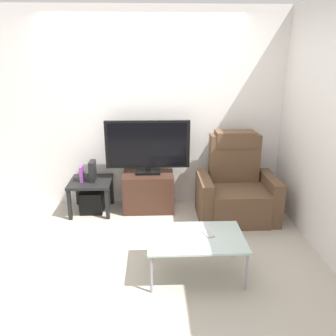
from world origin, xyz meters
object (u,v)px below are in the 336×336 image
tv_stand (149,191)px  side_table (91,185)px  book_upright (82,174)px  game_console (93,171)px  recliner_armchair (236,189)px  cell_phone (208,233)px  coffee_table (196,239)px  subwoofer_box (92,201)px  television (148,146)px

tv_stand → side_table: bearing=-176.7°
book_upright → game_console: bearing=12.5°
recliner_armchair → game_console: recliner_armchair is taller
tv_stand → recliner_armchair: bearing=-12.4°
game_console → cell_phone: (1.31, -1.39, -0.17)m
coffee_table → game_console: bearing=129.7°
book_upright → cell_phone: bearing=-43.2°
tv_stand → subwoofer_box: (-0.76, -0.04, -0.11)m
side_table → game_console: bearing=15.9°
coffee_table → television: bearing=107.4°
tv_stand → cell_phone: 1.54m
tv_stand → coffee_table: size_ratio=0.74×
television → game_console: (-0.72, -0.05, -0.31)m
recliner_armchair → book_upright: size_ratio=5.25×
game_console → side_table: bearing=-164.1°
television → coffee_table: bearing=-72.6°
tv_stand → television: 0.63m
subwoofer_box → cell_phone: size_ratio=1.96×
recliner_armchair → game_console: size_ratio=4.11×
subwoofer_box → game_console: size_ratio=1.12×
game_console → coffee_table: bearing=-50.3°
tv_stand → game_console: 0.79m
book_upright → game_console: 0.14m
recliner_armchair → game_console: (-1.85, 0.21, 0.20)m
side_table → recliner_armchair: bearing=-6.2°
tv_stand → game_console: game_console is taller
side_table → coffee_table: (1.23, -1.42, -0.00)m
recliner_armchair → television: bearing=165.3°
book_upright → cell_phone: book_upright is taller
television → book_upright: television is taller
subwoofer_box → recliner_armchair: bearing=-6.2°
side_table → game_console: game_console is taller
subwoofer_box → television: bearing=4.7°
game_console → coffee_table: size_ratio=0.29×
game_console → television: bearing=4.2°
coffee_table → cell_phone: size_ratio=6.00×
book_upright → cell_phone: size_ratio=1.37×
television → recliner_armchair: bearing=-13.3°
tv_stand → book_upright: 0.91m
coffee_table → cell_phone: bearing=21.6°
subwoofer_box → book_upright: bearing=-168.7°
coffee_table → side_table: bearing=130.8°
recliner_armchair → subwoofer_box: (-1.89, 0.20, -0.23)m
tv_stand → book_upright: bearing=-175.8°
tv_stand → television: (0.00, 0.02, 0.63)m
recliner_armchair → side_table: recliner_armchair is taller
game_console → cell_phone: game_console is taller
television → cell_phone: 1.63m
coffee_table → book_upright: bearing=133.4°
book_upright → recliner_armchair: bearing=-5.3°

